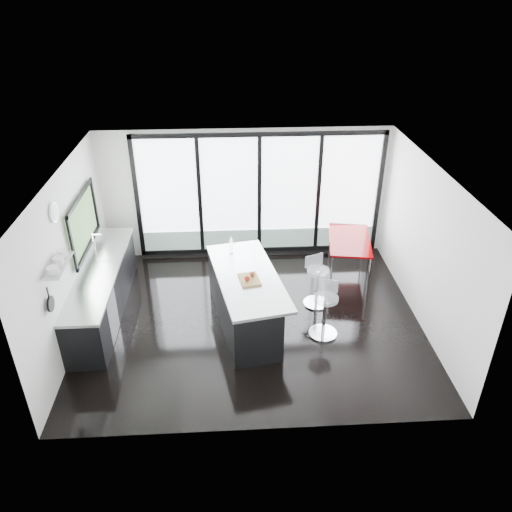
{
  "coord_description": "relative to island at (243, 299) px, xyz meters",
  "views": [
    {
      "loc": [
        -0.35,
        -7.27,
        5.48
      ],
      "look_at": [
        0.1,
        0.3,
        1.15
      ],
      "focal_mm": 35.0,
      "sensor_mm": 36.0,
      "label": 1
    }
  ],
  "objects": [
    {
      "name": "wall_right",
      "position": [
        3.15,
        0.08,
        0.9
      ],
      "size": [
        0.0,
        5.0,
        2.8
      ],
      "primitive_type": "cube",
      "color": "silver",
      "rests_on": "ground"
    },
    {
      "name": "wall_front",
      "position": [
        0.15,
        -2.42,
        0.9
      ],
      "size": [
        6.0,
        0.0,
        2.8
      ],
      "primitive_type": "cube",
      "color": "silver",
      "rests_on": "ground"
    },
    {
      "name": "ceiling",
      "position": [
        0.15,
        0.08,
        2.3
      ],
      "size": [
        6.0,
        5.0,
        0.0
      ],
      "primitive_type": "cube",
      "color": "white",
      "rests_on": "wall_back"
    },
    {
      "name": "island",
      "position": [
        0.0,
        0.0,
        0.0
      ],
      "size": [
        1.45,
        2.56,
        1.28
      ],
      "color": "black",
      "rests_on": "floor"
    },
    {
      "name": "floor",
      "position": [
        0.15,
        0.08,
        -0.5
      ],
      "size": [
        6.0,
        5.0,
        0.0
      ],
      "primitive_type": "cube",
      "color": "black",
      "rests_on": "ground"
    },
    {
      "name": "red_table",
      "position": [
        2.24,
        1.62,
        -0.12
      ],
      "size": [
        1.05,
        1.55,
        0.76
      ],
      "primitive_type": "cube",
      "rotation": [
        0.0,
        0.0,
        -0.17
      ],
      "color": "#750003",
      "rests_on": "floor"
    },
    {
      "name": "bar_stool_far",
      "position": [
        1.4,
        0.5,
        -0.12
      ],
      "size": [
        0.62,
        0.62,
        0.76
      ],
      "primitive_type": "cylinder",
      "rotation": [
        0.0,
        0.0,
        0.39
      ],
      "color": "silver",
      "rests_on": "floor"
    },
    {
      "name": "wall_back",
      "position": [
        0.42,
        2.54,
        0.77
      ],
      "size": [
        6.0,
        0.09,
        2.8
      ],
      "color": "silver",
      "rests_on": "ground"
    },
    {
      "name": "counter_cabinets",
      "position": [
        -2.52,
        0.48,
        -0.04
      ],
      "size": [
        0.69,
        3.24,
        1.36
      ],
      "color": "black",
      "rests_on": "floor"
    },
    {
      "name": "bar_stool_near",
      "position": [
        1.37,
        -0.41,
        -0.11
      ],
      "size": [
        0.59,
        0.59,
        0.78
      ],
      "primitive_type": "cylinder",
      "rotation": [
        0.0,
        0.0,
        -0.22
      ],
      "color": "silver",
      "rests_on": "floor"
    },
    {
      "name": "wall_left",
      "position": [
        -2.82,
        0.35,
        1.06
      ],
      "size": [
        0.26,
        5.0,
        2.8
      ],
      "color": "silver",
      "rests_on": "ground"
    }
  ]
}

